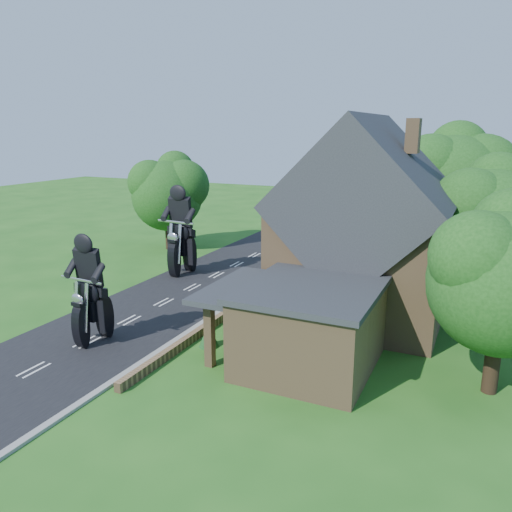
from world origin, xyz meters
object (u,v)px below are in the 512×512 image
at_px(house, 365,234).
at_px(motorcycle_lead, 94,327).
at_px(garden_wall, 248,299).
at_px(motorcycle_follow, 182,261).
at_px(annex, 307,325).

bearing_deg(house, motorcycle_lead, -139.02).
relative_size(garden_wall, motorcycle_lead, 13.33).
bearing_deg(house, motorcycle_follow, 169.92).
bearing_deg(motorcycle_lead, garden_wall, -113.45).
xyz_separation_m(garden_wall, motorcycle_follow, (-6.47, 3.25, 0.70)).
xyz_separation_m(garden_wall, annex, (5.57, -5.80, 1.57)).
bearing_deg(annex, motorcycle_lead, -167.95).
relative_size(motorcycle_lead, motorcycle_follow, 0.85).
xyz_separation_m(motorcycle_lead, motorcycle_follow, (-2.49, 11.09, 0.13)).
distance_m(garden_wall, motorcycle_follow, 7.28).
xyz_separation_m(house, annex, (-0.62, -6.80, -2.58)).
bearing_deg(motorcycle_lead, annex, -164.47).
bearing_deg(garden_wall, annex, -46.16).
distance_m(house, motorcycle_lead, 13.94).
bearing_deg(garden_wall, house, 9.17).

